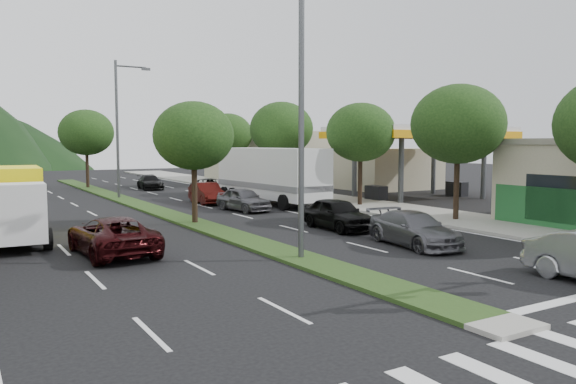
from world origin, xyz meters
TOP-DOWN VIEW (x-y plane):
  - ground at (0.00, 0.00)m, footprint 160.00×160.00m
  - sidewalk_right at (12.50, 25.00)m, footprint 5.00×90.00m
  - median at (0.00, 28.00)m, footprint 1.60×56.00m
  - crosswalk at (0.00, -2.00)m, footprint 19.00×2.20m
  - gas_canopy at (19.00, 22.00)m, footprint 12.20×8.20m
  - bldg_right_far at (19.50, 44.00)m, footprint 10.00×16.00m
  - tree_r_b at (12.00, 12.00)m, footprint 4.80×4.80m
  - tree_r_c at (12.00, 20.00)m, footprint 4.40×4.40m
  - tree_r_d at (12.00, 30.00)m, footprint 5.00×5.00m
  - tree_r_e at (12.00, 40.00)m, footprint 4.60×4.60m
  - tree_med_near at (0.00, 18.00)m, footprint 4.00×4.00m
  - tree_med_far at (0.00, 44.00)m, footprint 4.80×4.80m
  - streetlight_near at (0.21, 8.00)m, footprint 2.60×0.25m
  - streetlight_mid at (0.21, 33.00)m, footprint 2.60×0.25m
  - suv_maroon at (-5.41, 12.34)m, footprint 2.57×5.19m
  - car_queue_a at (5.20, 13.04)m, footprint 1.91×4.43m
  - car_queue_b at (5.32, 8.04)m, footprint 2.45×4.85m
  - car_queue_c at (4.33, 26.84)m, footprint 1.88×4.38m
  - car_queue_d at (6.68, 31.84)m, footprint 2.65×4.96m
  - car_queue_e at (4.60, 21.84)m, footprint 2.20×4.30m
  - car_queue_f at (4.57, 40.33)m, footprint 2.13×4.41m
  - box_truck at (-8.27, 16.96)m, footprint 2.73×6.36m
  - motorhome at (7.92, 24.40)m, footprint 3.68×9.93m

SIDE VIEW (x-z plane):
  - ground at x=0.00m, z-range 0.00..0.00m
  - crosswalk at x=0.00m, z-range 0.00..0.01m
  - median at x=0.00m, z-range 0.00..0.12m
  - sidewalk_right at x=12.50m, z-range 0.00..0.15m
  - car_queue_f at x=4.57m, z-range 0.00..1.24m
  - car_queue_d at x=6.68m, z-range 0.00..1.32m
  - car_queue_b at x=5.32m, z-range 0.00..1.35m
  - car_queue_c at x=4.33m, z-range 0.00..1.40m
  - car_queue_e at x=4.60m, z-range 0.00..1.40m
  - suv_maroon at x=-5.41m, z-range 0.00..1.42m
  - car_queue_a at x=5.20m, z-range 0.00..1.49m
  - box_truck at x=-8.27m, z-range -0.08..2.99m
  - motorhome at x=7.92m, z-range 0.12..3.86m
  - bldg_right_far at x=19.50m, z-range 0.00..5.20m
  - tree_med_near at x=0.00m, z-range 1.42..7.44m
  - gas_canopy at x=19.00m, z-range 2.02..7.27m
  - tree_r_c at x=12.00m, z-range 1.51..7.99m
  - tree_r_e at x=12.00m, z-range 1.54..8.25m
  - tree_med_far at x=0.00m, z-range 1.54..8.47m
  - tree_r_b at x=12.00m, z-range 1.57..8.50m
  - tree_r_d at x=12.00m, z-range 1.60..8.76m
  - streetlight_near at x=0.21m, z-range 0.58..10.58m
  - streetlight_mid at x=0.21m, z-range 0.58..10.58m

